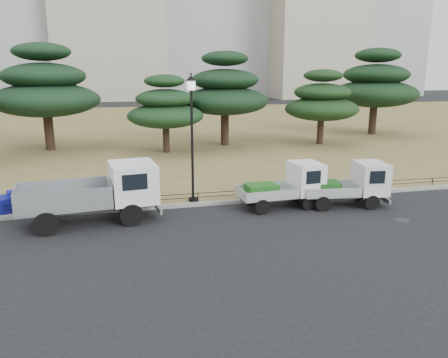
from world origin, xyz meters
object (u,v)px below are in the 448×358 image
object	(u,v)px
truck_large	(98,191)
tarp_pile	(12,202)
truck_kei_front	(287,186)
truck_kei_rear	(350,184)
street_lamp	(192,118)

from	to	relation	value
truck_large	tarp_pile	size ratio (longest dim) A/B	3.38
truck_kei_front	truck_kei_rear	size ratio (longest dim) A/B	0.97
truck_large	tarp_pile	xyz separation A→B (m)	(-3.55, 1.86, -0.75)
truck_large	truck_kei_front	xyz separation A→B (m)	(7.87, 0.11, -0.30)
truck_kei_rear	tarp_pile	world-z (taller)	truck_kei_rear
truck_kei_rear	street_lamp	distance (m)	7.46
truck_large	street_lamp	bearing A→B (deg)	13.10
tarp_pile	truck_kei_front	bearing A→B (deg)	-8.73
truck_kei_front	street_lamp	bearing A→B (deg)	158.44
truck_large	truck_kei_rear	distance (m)	10.63
truck_kei_front	tarp_pile	bearing A→B (deg)	168.30
truck_large	street_lamp	size ratio (longest dim) A/B	0.98
truck_kei_front	truck_large	bearing A→B (deg)	177.82
tarp_pile	street_lamp	bearing A→B (deg)	-3.36
street_lamp	truck_kei_rear	bearing A→B (deg)	-14.86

